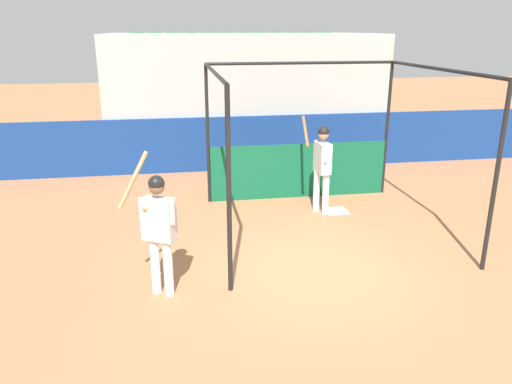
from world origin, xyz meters
TOP-DOWN VIEW (x-y plane):
  - ground_plane at (0.00, 0.00)m, footprint 60.00×60.00m
  - outfield_wall at (0.00, 6.08)m, footprint 24.00×0.12m
  - bleacher_section at (-0.00, 8.14)m, footprint 7.60×4.00m
  - batting_cage at (0.64, 2.87)m, footprint 4.05×4.01m
  - home_plate at (1.20, 2.54)m, footprint 0.44×0.44m
  - player_batter at (0.84, 2.54)m, footprint 0.50×0.88m
  - player_waiting at (-2.32, -0.29)m, footprint 0.79×0.56m

SIDE VIEW (x-z plane):
  - ground_plane at x=0.00m, z-range 0.00..0.00m
  - home_plate at x=1.20m, z-range 0.00..0.02m
  - outfield_wall at x=0.00m, z-range 0.00..1.42m
  - player_waiting at x=-2.32m, z-range 0.05..2.07m
  - player_batter at x=0.84m, z-range 0.13..2.04m
  - batting_cage at x=0.64m, z-range -0.23..2.72m
  - bleacher_section at x=0.00m, z-range 0.00..3.50m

